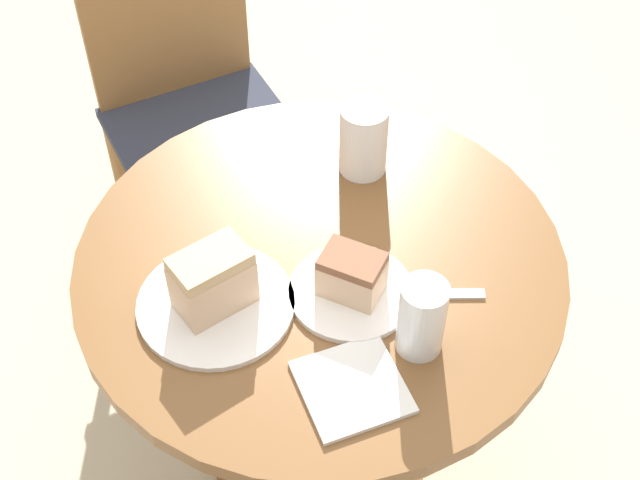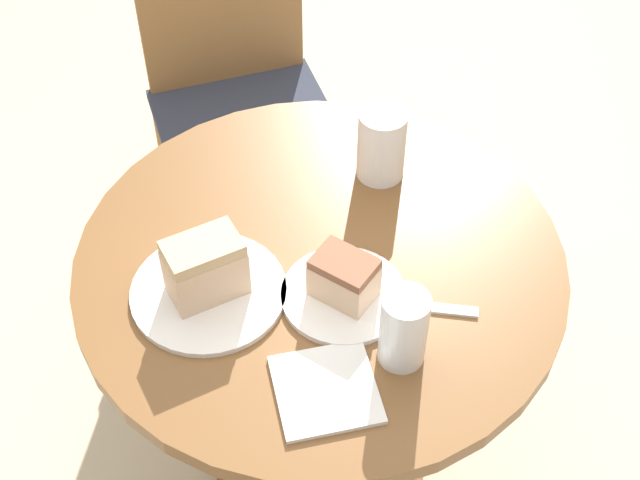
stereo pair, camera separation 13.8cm
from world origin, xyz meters
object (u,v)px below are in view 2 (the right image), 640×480
Objects in this scene: plate_far at (208,291)px; plate_near at (344,295)px; cake_slice_near at (345,277)px; glass_lemonade at (381,148)px; cake_slice_far at (205,266)px; glass_water at (403,332)px; chair at (238,87)px.

plate_near is at bearing -25.90° from plate_far.
plate_near is at bearing 180.00° from cake_slice_near.
plate_near is 0.04m from cake_slice_near.
glass_lemonade is (0.36, 0.13, 0.05)m from plate_far.
cake_slice_near is 0.21m from cake_slice_far.
glass_water is (0.03, -0.13, 0.01)m from cake_slice_near.
cake_slice_far is 0.38m from glass_lemonade.
glass_lemonade reaches higher than plate_far.
cake_slice_near is at bearing 102.52° from glass_water.
chair is 5.13× the size of plate_near.
plate_far is at bearing -107.09° from chair.
cake_slice_near is at bearing -25.90° from plate_far.
cake_slice_near is 0.28m from glass_lemonade.
cake_slice_near is at bearing -25.90° from cake_slice_far.
plate_far is 1.87× the size of glass_water.
cake_slice_far is at bearing 90.00° from plate_far.
cake_slice_far is at bearing -107.09° from chair.
cake_slice_far is (0.00, 0.00, 0.06)m from plate_far.
glass_lemonade is at bearing 52.77° from cake_slice_near.
cake_slice_far is 0.91× the size of glass_lemonade.
cake_slice_far is at bearing 154.10° from plate_near.
glass_lemonade reaches higher than glass_water.
glass_lemonade reaches higher than cake_slice_far.
chair is at bearing 82.07° from plate_near.
glass_water reaches higher than plate_far.
cake_slice_far reaches higher than plate_near.
glass_water is (-0.09, -0.96, 0.28)m from chair.
glass_lemonade is (0.06, -0.60, 0.28)m from chair.
glass_lemonade is (0.36, 0.13, -0.00)m from cake_slice_far.
glass_water is (0.22, -0.22, 0.05)m from plate_far.
glass_lemonade is at bearing 20.50° from cake_slice_far.
plate_far is 2.02× the size of cake_slice_far.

